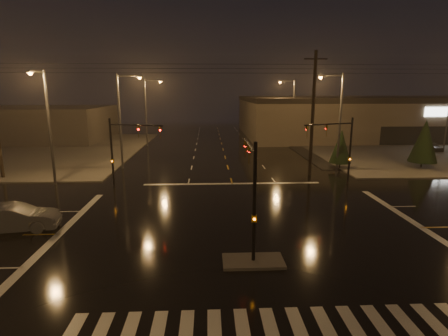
{
  "coord_description": "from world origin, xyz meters",
  "views": [
    {
      "loc": [
        -2.16,
        -19.68,
        8.26
      ],
      "look_at": [
        -1.07,
        4.09,
        3.0
      ],
      "focal_mm": 28.0,
      "sensor_mm": 36.0,
      "label": 1
    }
  ],
  "objects": [
    {
      "name": "retail_building",
      "position": [
        35.0,
        45.99,
        3.84
      ],
      "size": [
        60.2,
        28.3,
        7.2
      ],
      "color": "brown",
      "rests_on": "ground"
    },
    {
      "name": "streetlight_3",
      "position": [
        11.18,
        16.0,
        5.8
      ],
      "size": [
        2.77,
        0.32,
        10.0
      ],
      "color": "#38383A",
      "rests_on": "ground"
    },
    {
      "name": "sidewalk_ne",
      "position": [
        30.0,
        30.0,
        0.06
      ],
      "size": [
        36.0,
        36.0,
        0.12
      ],
      "primitive_type": "cube",
      "color": "#4C4944",
      "rests_on": "ground"
    },
    {
      "name": "streetlight_4",
      "position": [
        11.18,
        36.0,
        5.8
      ],
      "size": [
        2.77,
        0.32,
        10.0
      ],
      "color": "#38383A",
      "rests_on": "ground"
    },
    {
      "name": "streetlight_5",
      "position": [
        -16.0,
        11.18,
        5.8
      ],
      "size": [
        0.32,
        2.77,
        10.0
      ],
      "color": "#38383A",
      "rests_on": "ground"
    },
    {
      "name": "car_crossing",
      "position": [
        -13.83,
        0.59,
        0.83
      ],
      "size": [
        5.28,
        2.63,
        1.66
      ],
      "primitive_type": "imported",
      "rotation": [
        0.0,
        0.0,
        1.75
      ],
      "color": "#5B5E63",
      "rests_on": "ground"
    },
    {
      "name": "signal_mast_nw",
      "position": [
        -9.5,
        10.14,
        3.79
      ],
      "size": [
        4.84,
        1.86,
        6.0
      ],
      "color": "black",
      "rests_on": "ground"
    },
    {
      "name": "utility_pole_1",
      "position": [
        8.0,
        14.0,
        6.13
      ],
      "size": [
        2.2,
        0.32,
        12.0
      ],
      "color": "black",
      "rests_on": "ground"
    },
    {
      "name": "car_parked",
      "position": [
        29.25,
        27.52,
        0.66
      ],
      "size": [
        1.6,
        3.88,
        1.32
      ],
      "primitive_type": "imported",
      "rotation": [
        0.0,
        0.0,
        -0.01
      ],
      "color": "black",
      "rests_on": "ground"
    },
    {
      "name": "ground",
      "position": [
        0.0,
        0.0,
        0.0
      ],
      "size": [
        140.0,
        140.0,
        0.0
      ],
      "primitive_type": "plane",
      "color": "black",
      "rests_on": "ground"
    },
    {
      "name": "sidewalk_nw",
      "position": [
        -30.0,
        30.0,
        0.06
      ],
      "size": [
        36.0,
        36.0,
        0.12
      ],
      "primitive_type": "cube",
      "color": "#4C4944",
      "rests_on": "ground"
    },
    {
      "name": "crosswalk",
      "position": [
        0.0,
        -9.0,
        0.01
      ],
      "size": [
        15.0,
        2.6,
        0.01
      ],
      "primitive_type": "cube",
      "color": "beige",
      "rests_on": "ground"
    },
    {
      "name": "stop_bar_far",
      "position": [
        0.0,
        11.0,
        0.01
      ],
      "size": [
        16.0,
        0.5,
        0.01
      ],
      "primitive_type": "cube",
      "color": "beige",
      "rests_on": "ground"
    },
    {
      "name": "signal_mast_ne",
      "position": [
        9.5,
        10.14,
        3.79
      ],
      "size": [
        4.84,
        1.86,
        6.0
      ],
      "color": "black",
      "rests_on": "ground"
    },
    {
      "name": "median_island",
      "position": [
        0.0,
        -4.0,
        0.07
      ],
      "size": [
        3.0,
        1.6,
        0.15
      ],
      "primitive_type": "cube",
      "color": "#4C4944",
      "rests_on": "ground"
    },
    {
      "name": "signal_mast_median",
      "position": [
        0.0,
        -3.07,
        3.75
      ],
      "size": [
        0.25,
        4.59,
        6.0
      ],
      "color": "black",
      "rests_on": "ground"
    },
    {
      "name": "conifer_0",
      "position": [
        12.03,
        16.62,
        2.48
      ],
      "size": [
        2.28,
        2.28,
        4.26
      ],
      "color": "black",
      "rests_on": "ground"
    },
    {
      "name": "streetlight_2",
      "position": [
        -11.18,
        34.0,
        5.8
      ],
      "size": [
        2.77,
        0.32,
        10.0
      ],
      "color": "#38383A",
      "rests_on": "ground"
    },
    {
      "name": "streetlight_1",
      "position": [
        -11.18,
        18.0,
        5.8
      ],
      "size": [
        2.77,
        0.32,
        10.0
      ],
      "color": "#38383A",
      "rests_on": "ground"
    },
    {
      "name": "conifer_1",
      "position": [
        21.17,
        16.66,
        3.0
      ],
      "size": [
        2.94,
        2.94,
        5.29
      ],
      "color": "black",
      "rests_on": "ground"
    },
    {
      "name": "commercial_block",
      "position": [
        -35.0,
        42.0,
        2.8
      ],
      "size": [
        30.0,
        18.0,
        5.6
      ],
      "primitive_type": "cube",
      "color": "#443E3C",
      "rests_on": "ground"
    }
  ]
}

